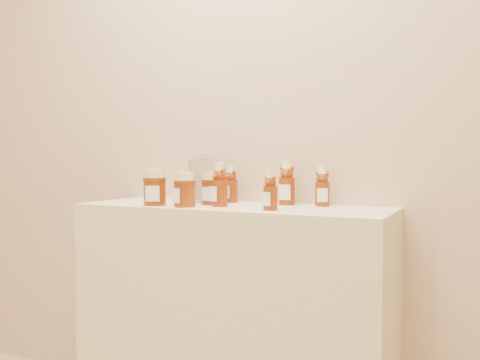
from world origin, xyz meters
The scene contains 11 objects.
wall_back centered at (0.00, 1.75, 1.35)m, with size 3.50×0.02×2.70m, color tan.
display_table centered at (0.00, 1.55, 0.45)m, with size 1.20×0.40×0.90m, color beige.
bear_bottle_back_left centered at (-0.07, 1.68, 0.99)m, with size 0.06×0.06×0.17m, color #612107, non-canonical shape.
bear_bottle_back_mid centered at (0.18, 1.68, 1.00)m, with size 0.07×0.07×0.20m, color #612107, non-canonical shape.
bear_bottle_back_right centered at (0.32, 1.68, 0.99)m, with size 0.06×0.06×0.17m, color #612107, non-canonical shape.
bear_bottle_front_left centered at (-0.03, 1.51, 0.99)m, with size 0.06×0.06×0.19m, color #612107, non-canonical shape.
bear_bottle_front_right centered at (0.20, 1.46, 0.98)m, with size 0.05×0.05×0.16m, color #612107, non-canonical shape.
honey_jar_left centered at (-0.27, 1.43, 0.97)m, with size 0.09×0.09×0.14m, color #612107, non-canonical shape.
honey_jar_back centered at (-0.10, 1.57, 0.96)m, with size 0.08×0.08×0.13m, color #612107, non-canonical shape.
honey_jar_front centered at (-0.14, 1.43, 0.96)m, with size 0.08×0.08×0.13m, color #612107, non-canonical shape.
glass_canister centered at (-0.18, 1.65, 1.00)m, with size 0.13×0.13×0.19m, color white, non-canonical shape.
Camera 1 is at (0.87, -0.17, 1.08)m, focal length 38.00 mm.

